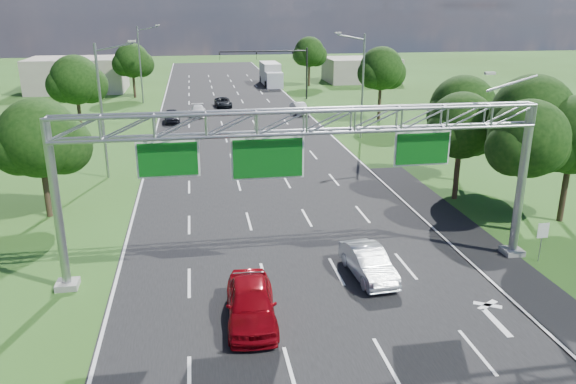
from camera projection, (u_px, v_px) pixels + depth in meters
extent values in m
plane|color=#2B4E17|center=(258.00, 170.00, 44.80)|extent=(220.00, 220.00, 0.00)
cube|color=black|center=(258.00, 170.00, 44.80)|extent=(18.00, 180.00, 0.02)
cube|color=black|center=(471.00, 241.00, 31.43)|extent=(3.00, 30.00, 0.02)
cube|color=gray|center=(512.00, 251.00, 29.72)|extent=(1.00, 1.00, 0.30)
cylinder|color=gray|center=(522.00, 182.00, 28.50)|extent=(0.44, 0.44, 8.00)
cube|color=gray|center=(68.00, 285.00, 26.18)|extent=(1.00, 1.00, 0.30)
cylinder|color=gray|center=(57.00, 207.00, 24.97)|extent=(0.40, 0.40, 8.00)
cylinder|color=gray|center=(512.00, 83.00, 26.73)|extent=(2.54, 0.12, 0.79)
cube|color=beige|center=(490.00, 73.00, 26.38)|extent=(0.50, 0.22, 0.12)
cube|color=white|center=(168.00, 159.00, 25.10)|extent=(2.80, 0.05, 1.70)
cube|color=#0A5313|center=(168.00, 159.00, 25.04)|extent=(2.62, 0.05, 1.52)
cube|color=white|center=(268.00, 158.00, 25.85)|extent=(3.40, 0.05, 2.00)
cube|color=#0A5313|center=(268.00, 158.00, 25.80)|extent=(3.22, 0.05, 1.82)
cube|color=white|center=(422.00, 148.00, 26.98)|extent=(2.80, 0.05, 1.70)
cube|color=#0A5313|center=(423.00, 149.00, 26.93)|extent=(2.62, 0.05, 1.52)
cylinder|color=gray|center=(541.00, 243.00, 28.65)|extent=(0.06, 0.06, 2.00)
cube|color=white|center=(543.00, 231.00, 28.40)|extent=(0.60, 0.04, 0.80)
cylinder|color=black|center=(307.00, 74.00, 78.16)|extent=(0.24, 0.24, 7.00)
cylinder|color=black|center=(264.00, 51.00, 76.24)|extent=(12.00, 0.18, 0.18)
imported|color=black|center=(220.00, 56.00, 75.47)|extent=(0.18, 0.22, 1.10)
imported|color=black|center=(257.00, 55.00, 76.26)|extent=(0.18, 0.22, 1.10)
imported|color=black|center=(293.00, 55.00, 77.04)|extent=(0.18, 0.22, 1.10)
cylinder|color=gray|center=(102.00, 113.00, 41.41)|extent=(0.20, 0.20, 10.00)
cylinder|color=gray|center=(114.00, 47.00, 40.13)|extent=(2.78, 0.12, 0.60)
cube|color=beige|center=(132.00, 41.00, 40.21)|extent=(0.55, 0.22, 0.12)
cylinder|color=gray|center=(140.00, 65.00, 74.16)|extent=(0.20, 0.20, 10.00)
cylinder|color=gray|center=(147.00, 28.00, 72.87)|extent=(2.78, 0.12, 0.60)
cube|color=beige|center=(157.00, 25.00, 72.95)|extent=(0.55, 0.22, 0.12)
cylinder|color=gray|center=(363.00, 87.00, 54.38)|extent=(0.20, 0.20, 10.00)
cylinder|color=gray|center=(351.00, 37.00, 52.69)|extent=(2.78, 0.12, 0.60)
cube|color=beige|center=(338.00, 33.00, 52.36)|extent=(0.55, 0.22, 0.12)
cylinder|color=#2D2116|center=(520.00, 200.00, 32.29)|extent=(0.36, 0.36, 3.74)
sphere|color=black|center=(528.00, 139.00, 31.14)|extent=(4.40, 4.40, 4.40)
sphere|color=black|center=(541.00, 146.00, 31.87)|extent=(3.30, 3.30, 3.30)
sphere|color=black|center=(514.00, 148.00, 30.85)|extent=(3.08, 3.08, 3.08)
cylinder|color=#2D2116|center=(523.00, 180.00, 35.34)|extent=(0.36, 0.36, 4.18)
sphere|color=black|center=(532.00, 116.00, 34.05)|extent=(5.00, 5.00, 5.00)
sphere|color=black|center=(545.00, 124.00, 34.82)|extent=(3.75, 3.75, 3.75)
sphere|color=black|center=(517.00, 125.00, 33.75)|extent=(3.50, 3.50, 3.50)
cylinder|color=#2D2116|center=(457.00, 175.00, 37.82)|extent=(0.36, 0.36, 3.30)
sphere|color=black|center=(461.00, 125.00, 36.74)|extent=(4.40, 4.40, 4.40)
sphere|color=black|center=(473.00, 132.00, 37.46)|extent=(3.30, 3.30, 3.30)
sphere|color=black|center=(449.00, 134.00, 36.44)|extent=(3.08, 3.08, 3.08)
cylinder|color=#2D2116|center=(564.00, 193.00, 33.81)|extent=(0.36, 0.36, 3.52)
sphere|color=black|center=(573.00, 135.00, 32.67)|extent=(4.60, 4.60, 4.60)
sphere|color=black|center=(559.00, 145.00, 32.38)|extent=(3.22, 3.22, 3.22)
cylinder|color=#2D2116|center=(458.00, 157.00, 41.84)|extent=(0.36, 0.36, 3.52)
sphere|color=black|center=(463.00, 108.00, 40.68)|extent=(4.80, 4.80, 4.80)
sphere|color=black|center=(475.00, 115.00, 41.43)|extent=(3.60, 3.60, 3.60)
sphere|color=black|center=(450.00, 116.00, 40.38)|extent=(3.36, 3.36, 3.36)
cylinder|color=#2D2116|center=(47.00, 193.00, 34.63)|extent=(0.36, 0.36, 3.08)
sphere|color=black|center=(39.00, 138.00, 33.53)|extent=(4.80, 4.80, 4.80)
sphere|color=black|center=(63.00, 145.00, 34.29)|extent=(3.60, 3.60, 3.60)
sphere|color=black|center=(20.00, 148.00, 33.24)|extent=(3.36, 3.36, 3.36)
cylinder|color=#2D2116|center=(80.00, 118.00, 55.73)|extent=(0.36, 0.36, 3.74)
sphere|color=black|center=(75.00, 80.00, 54.53)|extent=(4.80, 4.80, 4.80)
sphere|color=black|center=(90.00, 85.00, 55.28)|extent=(3.60, 3.60, 3.60)
sphere|color=black|center=(64.00, 85.00, 54.23)|extent=(3.36, 3.36, 3.36)
cylinder|color=#2D2116|center=(134.00, 86.00, 79.66)|extent=(0.36, 0.36, 3.30)
sphere|color=black|center=(132.00, 60.00, 78.53)|extent=(4.80, 4.80, 4.80)
sphere|color=black|center=(141.00, 64.00, 79.28)|extent=(3.60, 3.60, 3.60)
sphere|color=black|center=(124.00, 64.00, 78.23)|extent=(3.36, 3.36, 3.36)
cylinder|color=#2D2116|center=(379.00, 103.00, 63.52)|extent=(0.36, 0.36, 3.96)
sphere|color=black|center=(381.00, 68.00, 62.29)|extent=(4.80, 4.80, 4.80)
sphere|color=black|center=(390.00, 73.00, 63.04)|extent=(3.60, 3.60, 3.60)
sphere|color=black|center=(372.00, 73.00, 61.99)|extent=(3.36, 3.36, 3.36)
cylinder|color=#2D2116|center=(309.00, 75.00, 91.35)|extent=(0.36, 0.36, 3.52)
sphere|color=black|center=(309.00, 52.00, 90.18)|extent=(4.80, 4.80, 4.80)
sphere|color=black|center=(316.00, 55.00, 90.94)|extent=(3.60, 3.60, 3.60)
sphere|color=black|center=(303.00, 55.00, 89.88)|extent=(3.36, 3.36, 3.36)
cube|color=#A19487|center=(78.00, 75.00, 85.46)|extent=(14.00, 10.00, 5.00)
cube|color=#A19487|center=(361.00, 70.00, 96.58)|extent=(12.00, 9.00, 4.00)
imported|color=maroon|center=(251.00, 303.00, 23.16)|extent=(2.29, 5.14, 1.72)
imported|color=silver|center=(368.00, 263.00, 27.07)|extent=(1.89, 4.54, 1.46)
imported|color=white|center=(198.00, 111.00, 66.72)|extent=(1.80, 4.25, 1.22)
imported|color=black|center=(223.00, 102.00, 72.73)|extent=(2.22, 4.38, 1.19)
imported|color=black|center=(172.00, 116.00, 62.98)|extent=(1.89, 4.24, 1.42)
imported|color=silver|center=(300.00, 108.00, 67.99)|extent=(1.88, 4.22, 1.35)
cube|color=silver|center=(270.00, 73.00, 93.21)|extent=(2.81, 6.82, 3.39)
cube|color=silver|center=(274.00, 80.00, 88.96)|extent=(2.64, 2.52, 2.49)
cylinder|color=black|center=(266.00, 85.00, 89.19)|extent=(0.40, 1.13, 1.13)
cylinder|color=black|center=(282.00, 84.00, 89.58)|extent=(0.40, 1.13, 1.13)
cylinder|color=black|center=(261.00, 79.00, 95.54)|extent=(0.40, 1.13, 1.13)
cylinder|color=black|center=(276.00, 79.00, 95.93)|extent=(0.40, 1.13, 1.13)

